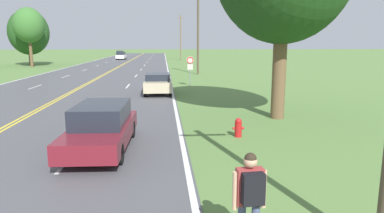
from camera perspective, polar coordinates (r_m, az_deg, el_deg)
The scene contains 11 objects.
hitchhiker_person at distance 5.94m, azimuth 9.67°, elevation -13.92°, with size 0.59×0.42×1.73m.
fire_hydrant at distance 13.07m, azimuth 7.71°, elevation -3.46°, with size 0.43×0.27×0.73m.
traffic_sign at distance 28.27m, azimuth -0.31°, elevation 7.11°, with size 0.60×0.10×2.43m.
utility_pole_midground at distance 39.15m, azimuth 1.01°, elevation 12.17°, with size 1.80×0.24×8.98m.
utility_pole_far at distance 73.06m, azimuth -1.91°, elevation 11.51°, with size 1.80×0.24×9.27m.
tree_left_verge at distance 61.65m, azimuth -25.57°, elevation 11.10°, with size 6.22×6.22×8.82m.
tree_behind_sign at distance 56.60m, azimuth -25.58°, elevation 12.10°, with size 4.42×4.42×8.64m.
car_maroon_sedan_nearest at distance 11.78m, azimuth -14.83°, elevation -3.26°, with size 1.97×4.81×1.51m.
car_champagne_sedan_approaching at distance 24.08m, azimuth -5.75°, elevation 3.89°, with size 1.94×3.96×1.41m.
car_white_van_mid_near at distance 76.02m, azimuth -11.73°, elevation 8.32°, with size 1.91×4.10×1.70m.
car_dark_green_hatchback_mid_far at distance 91.18m, azimuth -11.86°, elevation 8.62°, with size 1.93×3.86×1.62m.
Camera 1 is at (6.65, -3.02, 3.50)m, focal length 32.00 mm.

